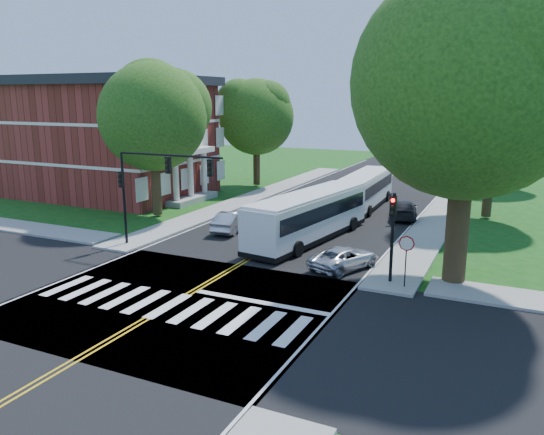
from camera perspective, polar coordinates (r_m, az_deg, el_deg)
The scene contains 25 objects.
ground at distance 24.49m, azimuth -10.39°, elevation -8.95°, with size 140.00×140.00×0.00m, color #124813.
road at distance 39.82m, azimuth 4.73°, elevation -0.25°, with size 14.00×96.00×0.01m, color black.
cross_road at distance 24.49m, azimuth -10.39°, elevation -8.94°, with size 60.00×12.00×0.01m, color black.
center_line at distance 43.50m, azimuth 6.58°, elevation 0.85°, with size 0.36×70.00×0.01m, color gold.
edge_line_w at distance 46.06m, azimuth -1.46°, elevation 1.60°, with size 0.12×70.00×0.01m, color silver.
edge_line_e at distance 41.90m, azimuth 15.41°, elevation -0.00°, with size 0.12×70.00×0.01m, color silver.
crosswalk at distance 24.11m, azimuth -11.08°, elevation -9.30°, with size 12.60×3.00×0.01m, color silver.
stop_bar at distance 24.07m, azimuth -1.24°, elevation -9.10°, with size 6.60×0.40×0.01m, color silver.
sidewalk_nw at distance 49.34m, azimuth -1.46°, elevation 2.43°, with size 2.60×40.00×0.15m, color gray.
sidewalk_ne at distance 44.59m, azimuth 17.99°, elevation 0.67°, with size 2.60×40.00×0.15m, color gray.
sidewalk_xw at distance 42.81m, azimuth -27.22°, elevation -0.63°, with size 20.00×2.60×0.15m, color gray.
tree_ne_big at distance 26.50m, azimuth 20.42°, elevation 13.40°, with size 10.80×10.80×14.91m.
tree_west_near at distance 40.90m, azimuth -12.68°, elevation 10.48°, with size 8.00×8.00×11.40m.
tree_west_far at distance 54.24m, azimuth -1.70°, elevation 10.74°, with size 7.60×7.60×10.67m.
tree_east_mid at distance 42.44m, azimuth 22.89°, elevation 10.32°, with size 8.40×8.40×11.93m.
tree_east_far at distance 58.43m, azimuth 24.56°, elevation 9.62°, with size 7.20×7.20×10.34m.
brick_building at distance 52.33m, azimuth -17.70°, elevation 8.34°, with size 20.00×13.00×10.80m.
signal_nw at distance 31.77m, azimuth -12.64°, elevation 4.17°, with size 7.15×0.46×5.66m.
signal_ne at distance 26.08m, azimuth 12.84°, elevation -0.87°, with size 0.30×0.46×4.40m.
stop_sign at distance 25.73m, azimuth 14.25°, elevation -3.29°, with size 0.76×0.08×2.53m.
bus_lead at distance 33.83m, azimuth 4.03°, elevation 0.21°, with size 4.25×12.02×3.05m.
bus_follow at distance 44.56m, azimuth 9.95°, elevation 2.98°, with size 2.87×11.01×2.83m.
hatchback at distance 36.32m, azimuth -4.32°, elevation -0.39°, with size 1.47×4.21×1.39m, color #ADAFB4.
suv at distance 28.68m, azimuth 7.80°, elevation -4.30°, with size 1.98×4.29×1.19m, color silver.
dark_sedan at distance 41.27m, azimuth 14.00°, elevation 0.84°, with size 1.88×4.62×1.34m, color black.
Camera 1 is at (13.44, -18.38, 9.02)m, focal length 35.00 mm.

